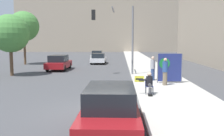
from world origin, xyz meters
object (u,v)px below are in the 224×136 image
car_on_road_midblock (98,58)px  car_on_road_distant (97,55)px  traffic_light_pole (118,28)px  jogger_on_sidewalk (165,71)px  parked_car_curbside (111,108)px  street_tree_midblock (24,26)px  protest_banner (170,68)px  pedestrian_behind (153,68)px  street_tree_near_curb (10,34)px  seated_protester (149,83)px  car_on_road_nearest (59,63)px

car_on_road_midblock → car_on_road_distant: 7.96m
traffic_light_pole → car_on_road_midblock: traffic_light_pole is taller
jogger_on_sidewalk → car_on_road_distant: jogger_on_sidewalk is taller
car_on_road_distant → parked_car_curbside: bearing=-83.9°
street_tree_midblock → parked_car_curbside: bearing=-63.0°
protest_banner → traffic_light_pole: 6.35m
car_on_road_midblock → car_on_road_distant: size_ratio=1.01×
jogger_on_sidewalk → traffic_light_pole: bearing=-76.1°
jogger_on_sidewalk → street_tree_midblock: (-14.87, 15.31, 3.72)m
traffic_light_pole → street_tree_midblock: bearing=139.9°
jogger_on_sidewalk → traffic_light_pole: size_ratio=0.30×
jogger_on_sidewalk → parked_car_curbside: size_ratio=0.37×
pedestrian_behind → car_on_road_distant: size_ratio=0.41×
traffic_light_pole → street_tree_near_curb: 9.07m
parked_car_curbside → car_on_road_distant: bearing=96.1°
pedestrian_behind → street_tree_near_curb: size_ratio=0.33×
car_on_road_midblock → street_tree_near_curb: (-6.41, -11.65, 2.89)m
seated_protester → street_tree_midblock: street_tree_midblock is taller
traffic_light_pole → street_tree_near_curb: (-9.05, -0.22, -0.46)m
jogger_on_sidewalk → car_on_road_distant: 25.55m
parked_car_curbside → car_on_road_midblock: size_ratio=1.12×
jogger_on_sidewalk → car_on_road_midblock: bearing=-87.0°
parked_car_curbside → car_on_road_nearest: 18.10m
traffic_light_pole → parked_car_curbside: traffic_light_pole is taller
pedestrian_behind → car_on_road_distant: pedestrian_behind is taller
car_on_road_distant → pedestrian_behind: bearing=-75.0°
parked_car_curbside → car_on_road_distant: (-3.46, 32.37, -0.04)m
protest_banner → parked_car_curbside: 9.30m
car_on_road_midblock → street_tree_midblock: street_tree_midblock is taller
jogger_on_sidewalk → pedestrian_behind: bearing=-90.7°
car_on_road_nearest → pedestrian_behind: bearing=-41.0°
pedestrian_behind → parked_car_curbside: pedestrian_behind is taller
jogger_on_sidewalk → protest_banner: 1.00m
seated_protester → car_on_road_nearest: 14.49m
pedestrian_behind → street_tree_near_curb: street_tree_near_curb is taller
parked_car_curbside → street_tree_midblock: bearing=117.0°
parked_car_curbside → street_tree_near_curb: size_ratio=0.90×
seated_protester → parked_car_curbside: size_ratio=0.25×
traffic_light_pole → jogger_on_sidewalk: bearing=-60.3°
parked_car_curbside → car_on_road_distant: 32.55m
jogger_on_sidewalk → protest_banner: size_ratio=0.88×
street_tree_near_curb → street_tree_midblock: street_tree_midblock is taller
parked_car_curbside → traffic_light_pole: bearing=89.6°
pedestrian_behind → parked_car_curbside: bearing=5.6°
jogger_on_sidewalk → car_on_road_nearest: 13.10m
traffic_light_pole → protest_banner: bearing=-51.9°
pedestrian_behind → traffic_light_pole: bearing=-122.6°
pedestrian_behind → car_on_road_distant: 23.54m
seated_protester → car_on_road_nearest: car_on_road_nearest is taller
seated_protester → street_tree_near_curb: (-10.78, 7.95, 2.80)m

